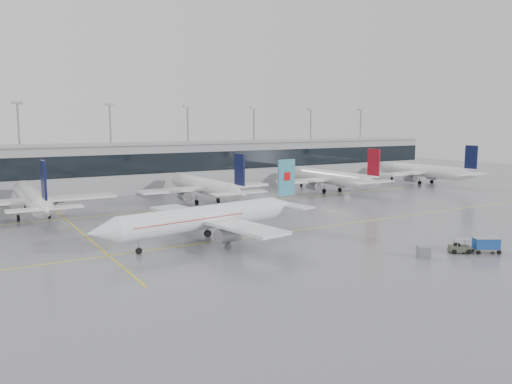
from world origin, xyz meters
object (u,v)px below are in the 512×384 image
air_canada_jet (211,217)px  baggage_cart (486,244)px  gse_unit (424,252)px  baggage_tug (459,248)px

air_canada_jet → baggage_cart: air_canada_jet is taller
baggage_cart → gse_unit: baggage_cart is taller
air_canada_jet → baggage_tug: size_ratio=9.43×
baggage_tug → baggage_cart: size_ratio=0.99×
air_canada_jet → baggage_tug: 35.03m
air_canada_jet → gse_unit: size_ratio=24.45×
air_canada_jet → baggage_tug: air_canada_jet is taller
air_canada_jet → baggage_cart: 38.51m
baggage_tug → gse_unit: bearing=-157.4°
gse_unit → baggage_tug: bearing=20.7°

